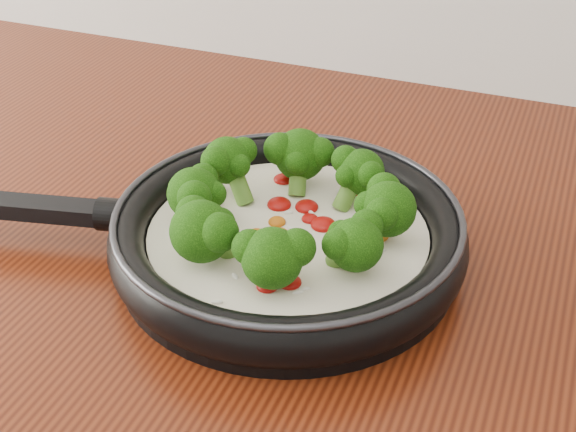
% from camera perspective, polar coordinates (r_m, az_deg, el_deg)
% --- Properties ---
extents(skillet, '(0.53, 0.39, 0.09)m').
position_cam_1_polar(skillet, '(0.71, -0.30, -1.06)').
color(skillet, black).
rests_on(skillet, counter).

